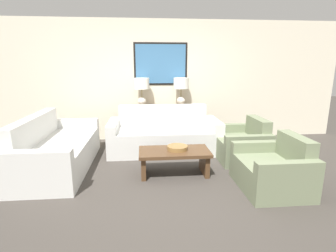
# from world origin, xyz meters

# --- Properties ---
(ground_plane) EXTENTS (20.00, 20.00, 0.00)m
(ground_plane) POSITION_xyz_m (0.00, 0.00, 0.00)
(ground_plane) COLOR #3D3833
(back_wall) EXTENTS (8.28, 0.12, 2.65)m
(back_wall) POSITION_xyz_m (0.00, 2.55, 1.33)
(back_wall) COLOR beige
(back_wall) RESTS_ON ground_plane
(console_table) EXTENTS (1.43, 0.40, 0.80)m
(console_table) POSITION_xyz_m (0.00, 2.27, 0.40)
(console_table) COLOR brown
(console_table) RESTS_ON ground_plane
(table_lamp_left) EXTENTS (0.33, 0.33, 0.61)m
(table_lamp_left) POSITION_xyz_m (-0.43, 2.27, 1.21)
(table_lamp_left) COLOR silver
(table_lamp_left) RESTS_ON console_table
(table_lamp_right) EXTENTS (0.33, 0.33, 0.61)m
(table_lamp_right) POSITION_xyz_m (0.43, 2.27, 1.21)
(table_lamp_right) COLOR silver
(table_lamp_right) RESTS_ON console_table
(couch_by_back_wall) EXTENTS (2.15, 0.94, 0.88)m
(couch_by_back_wall) POSITION_xyz_m (0.00, 1.57, 0.30)
(couch_by_back_wall) COLOR silver
(couch_by_back_wall) RESTS_ON ground_plane
(couch_by_side) EXTENTS (0.94, 2.15, 0.88)m
(couch_by_side) POSITION_xyz_m (-1.84, 0.83, 0.30)
(couch_by_side) COLOR silver
(couch_by_side) RESTS_ON ground_plane
(coffee_table) EXTENTS (1.09, 0.57, 0.40)m
(coffee_table) POSITION_xyz_m (0.06, 0.39, 0.29)
(coffee_table) COLOR #4C331E
(coffee_table) RESTS_ON ground_plane
(decorative_bowl) EXTENTS (0.32, 0.32, 0.06)m
(decorative_bowl) POSITION_xyz_m (0.12, 0.41, 0.43)
(decorative_bowl) COLOR olive
(decorative_bowl) RESTS_ON coffee_table
(armchair_near_back_wall) EXTENTS (0.83, 1.00, 0.75)m
(armchair_near_back_wall) POSITION_xyz_m (1.37, 0.99, 0.26)
(armchair_near_back_wall) COLOR #707A5B
(armchair_near_back_wall) RESTS_ON ground_plane
(armchair_near_camera) EXTENTS (0.83, 1.00, 0.75)m
(armchair_near_camera) POSITION_xyz_m (1.37, -0.21, 0.26)
(armchair_near_camera) COLOR #707A5B
(armchair_near_camera) RESTS_ON ground_plane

